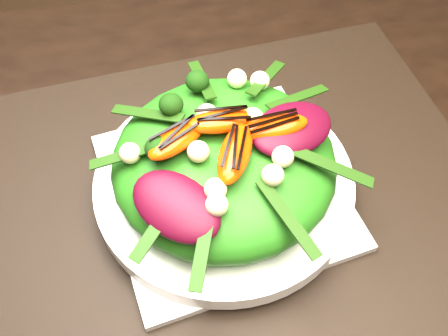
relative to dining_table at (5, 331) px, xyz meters
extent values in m
cube|color=black|center=(0.00, 0.00, 0.00)|extent=(1.60, 0.90, 0.75)
cube|color=black|center=(0.22, 0.10, 0.02)|extent=(0.59, 0.47, 0.00)
cube|color=silver|center=(0.22, 0.10, 0.03)|extent=(0.26, 0.26, 0.01)
cylinder|color=white|center=(0.22, 0.10, 0.04)|extent=(0.34, 0.34, 0.02)
ellipsoid|color=#2A7115|center=(0.22, 0.10, 0.08)|extent=(0.25, 0.25, 0.07)
ellipsoid|color=#3E0615|center=(0.28, 0.10, 0.12)|extent=(0.10, 0.08, 0.02)
ellipsoid|color=#FF3A04|center=(0.20, 0.13, 0.12)|extent=(0.07, 0.05, 0.02)
sphere|color=#13370A|center=(0.17, 0.13, 0.12)|extent=(0.04, 0.04, 0.03)
sphere|color=beige|center=(0.26, 0.07, 0.12)|extent=(0.02, 0.02, 0.02)
cube|color=black|center=(0.20, 0.13, 0.13)|extent=(0.04, 0.02, 0.00)
camera|label=1|loc=(0.17, -0.20, 0.48)|focal=42.00mm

